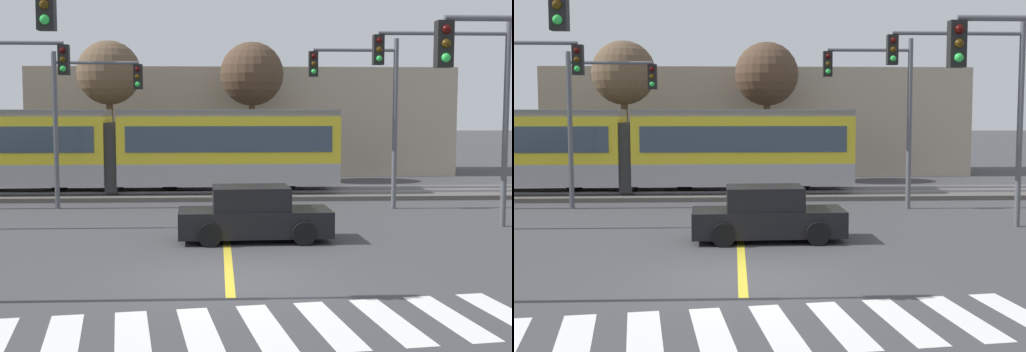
{
  "view_description": "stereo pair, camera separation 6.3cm",
  "coord_description": "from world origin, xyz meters",
  "views": [
    {
      "loc": [
        -0.24,
        -15.01,
        3.67
      ],
      "look_at": [
        0.93,
        6.64,
        1.6
      ],
      "focal_mm": 50.0,
      "sensor_mm": 36.0,
      "label": 1
    },
    {
      "loc": [
        -0.18,
        -15.01,
        3.67
      ],
      "look_at": [
        0.93,
        6.64,
        1.6
      ],
      "focal_mm": 50.0,
      "sensor_mm": 36.0,
      "label": 2
    }
  ],
  "objects": [
    {
      "name": "bare_tree_east",
      "position": [
        1.48,
        20.39,
        5.31
      ],
      "size": [
        3.14,
        3.14,
        6.92
      ],
      "color": "brown",
      "rests_on": "ground"
    },
    {
      "name": "crosswalk_stripe_9",
      "position": [
        4.9,
        -2.83,
        0.0
      ],
      "size": [
        0.93,
        2.85,
        0.01
      ],
      "primitive_type": "cube",
      "rotation": [
        0.0,
        0.0,
        0.14
      ],
      "color": "silver",
      "rests_on": "ground"
    },
    {
      "name": "crosswalk_stripe_3",
      "position": [
        -1.63,
        -3.72,
        0.0
      ],
      "size": [
        0.93,
        2.85,
        0.01
      ],
      "primitive_type": "cube",
      "rotation": [
        0.0,
        0.0,
        0.14
      ],
      "color": "silver",
      "rests_on": "ground"
    },
    {
      "name": "light_rail_tram",
      "position": [
        -4.51,
        14.74,
        2.05
      ],
      "size": [
        18.5,
        2.64,
        3.43
      ],
      "color": "#9E9EA3",
      "rests_on": "track_bed"
    },
    {
      "name": "traffic_light_mid_right",
      "position": [
        7.21,
        6.46,
        4.22
      ],
      "size": [
        4.25,
        0.38,
        6.35
      ],
      "color": "#515459",
      "rests_on": "ground"
    },
    {
      "name": "traffic_light_far_right",
      "position": [
        5.14,
        10.56,
        4.04
      ],
      "size": [
        3.25,
        0.38,
        6.16
      ],
      "color": "#515459",
      "rests_on": "ground"
    },
    {
      "name": "building_backdrop_far",
      "position": [
        1.15,
        25.58,
        2.92
      ],
      "size": [
        22.86,
        6.0,
        5.84
      ],
      "primitive_type": "cube",
      "color": "tan",
      "rests_on": "ground"
    },
    {
      "name": "crosswalk_stripe_5",
      "position": [
        0.54,
        -3.42,
        0.0
      ],
      "size": [
        0.93,
        2.85,
        0.01
      ],
      "primitive_type": "cube",
      "rotation": [
        0.0,
        0.0,
        0.14
      ],
      "color": "silver",
      "rests_on": "ground"
    },
    {
      "name": "rail_far",
      "position": [
        0.0,
        15.47,
        0.23
      ],
      "size": [
        120.0,
        0.08,
        0.1
      ],
      "primitive_type": "cube",
      "color": "#939399",
      "rests_on": "track_bed"
    },
    {
      "name": "bare_tree_west",
      "position": [
        -5.21,
        18.32,
        5.24
      ],
      "size": [
        2.94,
        2.94,
        6.76
      ],
      "color": "brown",
      "rests_on": "ground"
    },
    {
      "name": "crosswalk_stripe_2",
      "position": [
        -2.72,
        -3.87,
        0.0
      ],
      "size": [
        0.93,
        2.85,
        0.01
      ],
      "primitive_type": "cube",
      "rotation": [
        0.0,
        0.0,
        0.14
      ],
      "color": "silver",
      "rests_on": "ground"
    },
    {
      "name": "track_bed",
      "position": [
        0.0,
        14.75,
        0.09
      ],
      "size": [
        120.0,
        4.0,
        0.18
      ],
      "primitive_type": "cube",
      "color": "#56514C",
      "rests_on": "ground"
    },
    {
      "name": "ground_plane",
      "position": [
        0.0,
        0.0,
        0.0
      ],
      "size": [
        200.0,
        200.0,
        0.0
      ],
      "primitive_type": "plane",
      "color": "#3D3D3F"
    },
    {
      "name": "sedan_crossing",
      "position": [
        0.76,
        4.53,
        0.7
      ],
      "size": [
        4.25,
        2.02,
        1.52
      ],
      "color": "black",
      "rests_on": "ground"
    },
    {
      "name": "lane_centre_line",
      "position": [
        0.0,
        5.62,
        0.0
      ],
      "size": [
        0.2,
        14.25,
        0.01
      ],
      "primitive_type": "cube",
      "color": "gold",
      "rests_on": "ground"
    },
    {
      "name": "traffic_light_far_left",
      "position": [
        -5.0,
        11.19,
        3.76
      ],
      "size": [
        3.25,
        0.38,
        5.7
      ],
      "color": "#515459",
      "rests_on": "ground"
    },
    {
      "name": "crosswalk_stripe_7",
      "position": [
        2.72,
        -3.13,
        0.0
      ],
      "size": [
        0.93,
        2.85,
        0.01
      ],
      "primitive_type": "cube",
      "rotation": [
        0.0,
        0.0,
        0.14
      ],
      "color": "silver",
      "rests_on": "ground"
    },
    {
      "name": "crosswalk_stripe_6",
      "position": [
        1.63,
        -3.28,
        0.0
      ],
      "size": [
        0.93,
        2.85,
        0.01
      ],
      "primitive_type": "cube",
      "rotation": [
        0.0,
        0.0,
        0.14
      ],
      "color": "silver",
      "rests_on": "ground"
    },
    {
      "name": "rail_near",
      "position": [
        0.0,
        14.03,
        0.23
      ],
      "size": [
        120.0,
        0.08,
        0.1
      ],
      "primitive_type": "cube",
      "color": "#939399",
      "rests_on": "track_bed"
    },
    {
      "name": "crosswalk_stripe_4",
      "position": [
        -0.54,
        -3.57,
        0.0
      ],
      "size": [
        0.93,
        2.85,
        0.01
      ],
      "primitive_type": "cube",
      "rotation": [
        0.0,
        0.0,
        0.14
      ],
      "color": "silver",
      "rests_on": "ground"
    },
    {
      "name": "crosswalk_stripe_8",
      "position": [
        3.81,
        -2.98,
        0.0
      ],
      "size": [
        0.93,
        2.85,
        0.01
      ],
      "primitive_type": "cube",
      "rotation": [
        0.0,
        0.0,
        0.14
      ],
      "color": "silver",
      "rests_on": "ground"
    }
  ]
}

